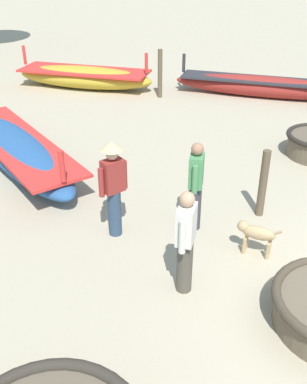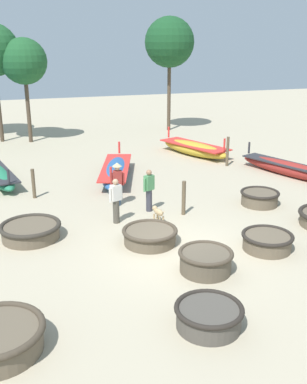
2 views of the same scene
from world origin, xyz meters
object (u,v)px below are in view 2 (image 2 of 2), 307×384
coracle_tilted (31,230)px  fisherman_standing_left (117,181)px  coracle_center (206,260)px  long_boat_ochre_hull (194,148)px  long_boat_blue_hull (116,171)px  tree_left_mid (170,43)px  mooring_post_mid_beach (227,151)px  long_boat_white_hull (291,169)px  coracle_far_left (209,316)px  dog (158,212)px  coracle_front_left (150,235)px  fisherman_crouching (116,200)px  mooring_post_shoreline (33,184)px  fisherman_standing_right (149,189)px  mooring_post_inland (184,198)px  tree_leftmost (24,62)px  coracle_upturned (260,197)px  coracle_beside_post (267,241)px

coracle_tilted → fisherman_standing_left: size_ratio=1.15×
coracle_center → long_boat_ochre_hull: (5.10, 12.20, 0.04)m
long_boat_blue_hull → tree_left_mid: size_ratio=0.70×
coracle_center → mooring_post_mid_beach: bearing=59.2°
long_boat_blue_hull → long_boat_white_hull: bearing=-16.2°
coracle_far_left → long_boat_white_hull: 12.70m
dog → mooring_post_mid_beach: (5.75, 5.87, 0.36)m
coracle_front_left → fisherman_crouching: 2.10m
coracle_tilted → mooring_post_mid_beach: 11.57m
long_boat_ochre_hull → mooring_post_shoreline: bearing=-153.3°
fisherman_crouching → fisherman_standing_right: bearing=26.5°
mooring_post_inland → tree_leftmost: bearing=106.0°
mooring_post_inland → tree_left_mid: (5.34, 15.49, 5.23)m
coracle_tilted → tree_leftmost: bearing=85.5°
coracle_far_left → tree_leftmost: size_ratio=0.25×
coracle_far_left → dog: bearing=80.9°
coracle_upturned → tree_leftmost: 16.89m
coracle_center → coracle_tilted: coracle_center is taller
coracle_beside_post → coracle_far_left: 4.44m
long_boat_ochre_hull → coracle_center: bearing=-112.7°
coracle_tilted → long_boat_ochre_hull: long_boat_ochre_hull is taller
coracle_far_left → coracle_front_left: bearing=87.9°
coracle_upturned → fisherman_standing_right: (-4.19, 0.73, 0.54)m
coracle_upturned → long_boat_blue_hull: long_boat_blue_hull is taller
long_boat_white_hull → mooring_post_mid_beach: mooring_post_mid_beach is taller
mooring_post_mid_beach → coracle_front_left: bearing=-131.6°
coracle_beside_post → coracle_upturned: size_ratio=1.05×
coracle_center → coracle_beside_post: (2.32, 0.64, -0.05)m
mooring_post_mid_beach → tree_left_mid: (0.70, 10.03, 5.12)m
dog → mooring_post_inland: 1.22m
coracle_front_left → long_boat_white_hull: size_ratio=0.31×
coracle_front_left → coracle_tilted: (-3.43, 1.56, 0.01)m
tree_leftmost → dog: bearing=-78.4°
coracle_far_left → fisherman_crouching: fisherman_crouching is taller
coracle_front_left → fisherman_standing_left: 3.69m
coracle_far_left → fisherman_standing_left: size_ratio=0.91×
long_boat_ochre_hull → fisherman_crouching: fisherman_crouching is taller
long_boat_blue_hull → fisherman_standing_right: fisherman_standing_right is taller
long_boat_white_hull → tree_left_mid: (-1.25, 12.61, 5.52)m
coracle_tilted → mooring_post_inland: (5.35, 0.36, 0.35)m
fisherman_standing_left → mooring_post_inland: fisherman_standing_left is taller
long_boat_white_hull → tree_left_mid: tree_left_mid is taller
coracle_beside_post → fisherman_standing_right: fisherman_standing_right is taller
fisherman_standing_left → mooring_post_inland: 2.63m
long_boat_ochre_hull → tree_leftmost: tree_leftmost is taller
long_boat_ochre_hull → mooring_post_shoreline: 10.01m
coracle_upturned → coracle_beside_post: bearing=-118.5°
long_boat_ochre_hull → mooring_post_mid_beach: 2.74m
coracle_front_left → tree_leftmost: tree_leftmost is taller
mooring_post_mid_beach → long_boat_white_hull: bearing=-52.8°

